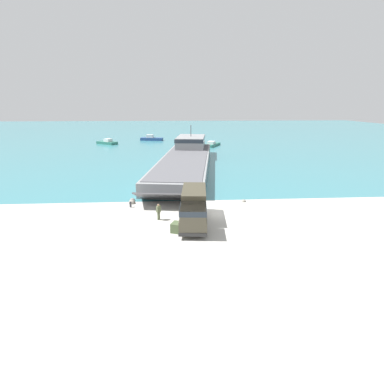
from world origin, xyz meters
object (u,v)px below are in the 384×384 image
at_px(soldier_on_ramp, 159,211).
at_px(moored_boat_a, 151,139).
at_px(moored_boat_b, 212,144).
at_px(cargo_crate, 177,227).
at_px(mooring_bollard, 130,204).
at_px(landing_craft, 187,157).
at_px(moored_boat_c, 107,142).
at_px(military_truck, 194,207).

height_order(soldier_on_ramp, moored_boat_a, moored_boat_a).
xyz_separation_m(soldier_on_ramp, moored_boat_b, (12.23, 54.02, -0.50)).
xyz_separation_m(moored_boat_b, cargo_crate, (-10.48, -57.09, -0.03)).
bearing_deg(mooring_bollard, moored_boat_b, 72.73).
distance_m(landing_craft, moored_boat_c, 38.80).
height_order(landing_craft, moored_boat_b, landing_craft).
bearing_deg(soldier_on_ramp, moored_boat_b, -55.97).
height_order(military_truck, soldier_on_ramp, military_truck).
bearing_deg(military_truck, landing_craft, -176.23).
bearing_deg(military_truck, mooring_bollard, -121.35).
height_order(moored_boat_b, cargo_crate, moored_boat_b).
relative_size(soldier_on_ramp, cargo_crate, 1.59).
relative_size(soldier_on_ramp, moored_boat_c, 0.26).
bearing_deg(mooring_bollard, moored_boat_a, 91.72).
height_order(landing_craft, cargo_crate, landing_craft).
xyz_separation_m(moored_boat_c, mooring_bollard, (14.07, -56.27, -0.16)).
relative_size(landing_craft, mooring_bollard, 63.40).
relative_size(moored_boat_c, cargo_crate, 6.18).
xyz_separation_m(moored_boat_a, moored_boat_c, (-12.14, -8.24, -0.10)).
distance_m(landing_craft, moored_boat_a, 41.60).
relative_size(soldier_on_ramp, mooring_bollard, 2.50).
relative_size(soldier_on_ramp, moored_boat_b, 0.22).
xyz_separation_m(moored_boat_a, moored_boat_b, (17.49, -14.49, -0.15)).
bearing_deg(moored_boat_c, military_truck, -126.84).
bearing_deg(landing_craft, soldier_on_ramp, -90.35).
distance_m(soldier_on_ramp, moored_boat_a, 68.71).
relative_size(moored_boat_b, moored_boat_c, 1.16).
bearing_deg(soldier_on_ramp, moored_boat_a, -38.82).
xyz_separation_m(landing_craft, moored_boat_a, (-9.35, 40.53, -0.92)).
distance_m(moored_boat_b, moored_boat_c, 30.28).
xyz_separation_m(military_truck, cargo_crate, (-1.68, -2.08, -1.16)).
xyz_separation_m(landing_craft, military_truck, (-0.67, -28.96, 0.06)).
height_order(soldier_on_ramp, moored_boat_b, soldier_on_ramp).
height_order(soldier_on_ramp, mooring_bollard, soldier_on_ramp).
xyz_separation_m(military_truck, moored_boat_a, (-8.68, 69.49, -0.98)).
bearing_deg(moored_boat_b, cargo_crate, -73.12).
relative_size(mooring_bollard, cargo_crate, 0.64).
relative_size(moored_boat_c, mooring_bollard, 9.71).
bearing_deg(moored_boat_b, military_truck, -71.81).
bearing_deg(moored_boat_a, mooring_bollard, 14.66).
relative_size(landing_craft, moored_boat_b, 5.62).
bearing_deg(moored_boat_b, landing_craft, -80.06).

